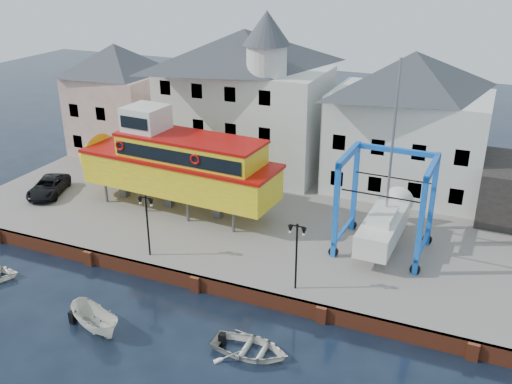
% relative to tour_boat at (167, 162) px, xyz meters
% --- Properties ---
extents(ground, '(140.00, 140.00, 0.00)m').
position_rel_tour_boat_xyz_m(ground, '(6.76, -8.25, -4.63)').
color(ground, black).
rests_on(ground, ground).
extents(hardstanding, '(44.00, 22.00, 1.00)m').
position_rel_tour_boat_xyz_m(hardstanding, '(6.76, 2.75, -4.13)').
color(hardstanding, slate).
rests_on(hardstanding, ground).
extents(quay_wall, '(44.00, 0.47, 1.00)m').
position_rel_tour_boat_xyz_m(quay_wall, '(6.76, -8.14, -4.13)').
color(quay_wall, brown).
rests_on(quay_wall, ground).
extents(building_pink, '(8.00, 7.00, 10.30)m').
position_rel_tour_boat_xyz_m(building_pink, '(-11.25, 9.75, 1.52)').
color(building_pink, tan).
rests_on(building_pink, hardstanding).
extents(building_white_main, '(14.00, 8.30, 14.00)m').
position_rel_tour_boat_xyz_m(building_white_main, '(1.88, 10.14, 2.71)').
color(building_white_main, beige).
rests_on(building_white_main, hardstanding).
extents(building_white_right, '(12.00, 8.00, 11.20)m').
position_rel_tour_boat_xyz_m(building_white_right, '(15.76, 10.75, 1.97)').
color(building_white_right, beige).
rests_on(building_white_right, hardstanding).
extents(lamp_post_left, '(1.12, 0.32, 4.20)m').
position_rel_tour_boat_xyz_m(lamp_post_left, '(2.76, -7.05, -0.46)').
color(lamp_post_left, black).
rests_on(lamp_post_left, hardstanding).
extents(lamp_post_right, '(1.12, 0.32, 4.20)m').
position_rel_tour_boat_xyz_m(lamp_post_right, '(12.76, -7.05, -0.46)').
color(lamp_post_right, black).
rests_on(lamp_post_right, hardstanding).
extents(tour_boat, '(17.92, 5.34, 7.70)m').
position_rel_tour_boat_xyz_m(tour_boat, '(0.00, 0.00, 0.00)').
color(tour_boat, '#59595E').
rests_on(tour_boat, hardstanding).
extents(travel_lift, '(5.97, 8.32, 12.48)m').
position_rel_tour_boat_xyz_m(travel_lift, '(16.42, 0.28, -1.54)').
color(travel_lift, '#103CBD').
rests_on(travel_lift, hardstanding).
extents(van, '(3.81, 5.33, 1.35)m').
position_rel_tour_boat_xyz_m(van, '(-10.20, -1.82, -2.96)').
color(van, black).
rests_on(van, hardstanding).
extents(motorboat_a, '(4.19, 2.78, 1.52)m').
position_rel_tour_boat_xyz_m(motorboat_a, '(3.63, -13.84, -4.63)').
color(motorboat_a, white).
rests_on(motorboat_a, ground).
extents(motorboat_b, '(4.20, 3.04, 0.86)m').
position_rel_tour_boat_xyz_m(motorboat_b, '(12.17, -12.31, -4.63)').
color(motorboat_b, white).
rests_on(motorboat_b, ground).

